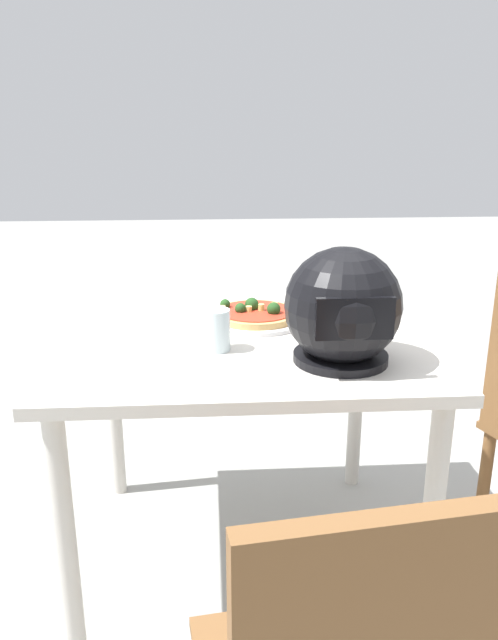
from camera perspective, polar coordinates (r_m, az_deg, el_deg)
The scene contains 6 objects.
ground_plane at distance 2.05m, azimuth -0.56°, elevation -20.79°, with size 14.00×14.00×0.00m, color #9E9E99.
dining_table at distance 1.73m, azimuth -0.62°, elevation -4.05°, with size 0.97×0.89×0.73m.
pizza_plate at distance 1.79m, azimuth 0.60°, elevation 0.07°, with size 0.29×0.29×0.01m, color white.
pizza at distance 1.79m, azimuth 0.58°, elevation 0.66°, with size 0.25×0.25×0.05m.
motorcycle_helmet at distance 1.47m, azimuth 8.62°, elevation 1.08°, with size 0.28×0.28×0.28m.
drinking_glass at distance 1.55m, azimuth -3.02°, elevation -0.93°, with size 0.07×0.07×0.11m, color silver.
Camera 1 is at (0.09, 1.60, 1.28)m, focal length 34.82 mm.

